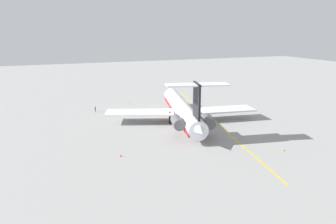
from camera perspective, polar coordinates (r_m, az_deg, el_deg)
ground at (r=92.34m, az=6.10°, el=-1.52°), size 341.63×341.63×0.00m
main_jetliner at (r=88.78m, az=2.51°, el=0.35°), size 45.42×40.59×13.39m
ground_crew_near_nose at (r=103.44m, az=-12.16°, el=0.55°), size 0.43×0.28×1.73m
ground_crew_near_tail at (r=115.68m, az=5.03°, el=2.21°), size 0.27×0.39×1.69m
safety_cone_nose at (r=73.64m, az=18.95°, el=-6.06°), size 0.40×0.40×0.55m
safety_cone_wingtip at (r=67.51m, az=-8.05°, el=-7.24°), size 0.40×0.40×0.55m
safety_cone_tail at (r=113.10m, az=-6.50°, el=1.49°), size 0.40×0.40×0.55m
taxiway_centreline at (r=94.82m, az=7.31°, el=-1.14°), size 81.80×17.26×0.01m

